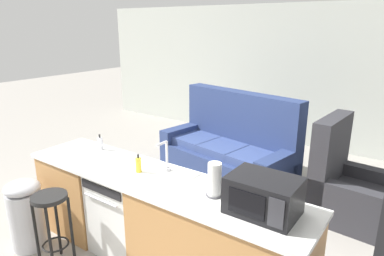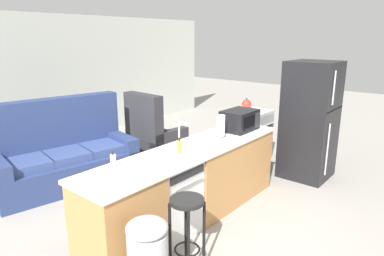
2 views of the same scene
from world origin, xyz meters
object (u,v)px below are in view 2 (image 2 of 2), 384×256
object	(u,v)px
paper_towel_roll	(221,126)
kettle	(247,104)
dishwasher	(168,198)
soap_bottle	(179,146)
stove_range	(247,136)
bar_stool	(187,219)
couch	(63,158)
microwave	(240,120)
dish_soap_bottle	(113,161)
refrigerator	(310,121)
armchair	(153,139)

from	to	relation	value
paper_towel_roll	kettle	bearing A→B (deg)	20.75
dishwasher	soap_bottle	size ratio (longest dim) A/B	4.77
dishwasher	soap_bottle	xyz separation A→B (m)	(0.20, 0.00, 0.55)
stove_range	paper_towel_roll	size ratio (longest dim) A/B	3.19
stove_range	bar_stool	bearing A→B (deg)	-158.96
stove_range	couch	xyz separation A→B (m)	(-2.61, 1.62, -0.06)
microwave	paper_towel_roll	size ratio (longest dim) A/B	1.77
microwave	couch	distance (m)	2.69
couch	kettle	bearing A→B (deg)	-28.20
stove_range	soap_bottle	size ratio (longest dim) A/B	5.11
paper_towel_roll	kettle	world-z (taller)	paper_towel_roll
dish_soap_bottle	soap_bottle	bearing A→B (deg)	-14.01
paper_towel_roll	soap_bottle	xyz separation A→B (m)	(-0.82, -0.02, -0.07)
stove_range	microwave	xyz separation A→B (m)	(-1.15, -0.55, 0.59)
refrigerator	soap_bottle	size ratio (longest dim) A/B	10.27
dish_soap_bottle	stove_range	bearing A→B (deg)	6.45
couch	stove_range	bearing A→B (deg)	-31.84
dishwasher	kettle	world-z (taller)	kettle
dish_soap_bottle	microwave	bearing A→B (deg)	-5.48
dishwasher	microwave	world-z (taller)	microwave
stove_range	armchair	distance (m)	1.70
microwave	soap_bottle	size ratio (longest dim) A/B	2.84
dish_soap_bottle	bar_stool	size ratio (longest dim) A/B	0.24
paper_towel_roll	soap_bottle	world-z (taller)	paper_towel_roll
kettle	stove_range	bearing A→B (deg)	-142.29
microwave	kettle	xyz separation A→B (m)	(1.32, 0.68, -0.05)
armchair	refrigerator	bearing A→B (deg)	-69.14
refrigerator	kettle	size ratio (longest dim) A/B	8.82
bar_stool	armchair	bearing A→B (deg)	51.64
armchair	dishwasher	bearing A→B (deg)	-130.24
stove_range	kettle	bearing A→B (deg)	37.71
paper_towel_roll	armchair	size ratio (longest dim) A/B	0.24
soap_bottle	refrigerator	bearing A→B (deg)	-12.92
microwave	kettle	bearing A→B (deg)	27.22
refrigerator	dish_soap_bottle	world-z (taller)	refrigerator
stove_range	dish_soap_bottle	size ratio (longest dim) A/B	5.11
soap_bottle	paper_towel_roll	bearing A→B (deg)	1.08
dishwasher	soap_bottle	distance (m)	0.59
paper_towel_roll	kettle	size ratio (longest dim) A/B	1.38
dish_soap_bottle	paper_towel_roll	bearing A→B (deg)	-6.29
refrigerator	armchair	size ratio (longest dim) A/B	1.51
soap_bottle	dish_soap_bottle	xyz separation A→B (m)	(-0.76, 0.19, 0.00)
refrigerator	soap_bottle	distance (m)	2.46
stove_range	refrigerator	bearing A→B (deg)	-90.01
refrigerator	paper_towel_roll	bearing A→B (deg)	160.27
dishwasher	microwave	xyz separation A→B (m)	(1.45, -0.00, 0.62)
paper_towel_roll	soap_bottle	bearing A→B (deg)	-178.92
dish_soap_bottle	refrigerator	bearing A→B (deg)	-13.19
stove_range	couch	size ratio (longest dim) A/B	0.42
stove_range	soap_bottle	distance (m)	2.52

